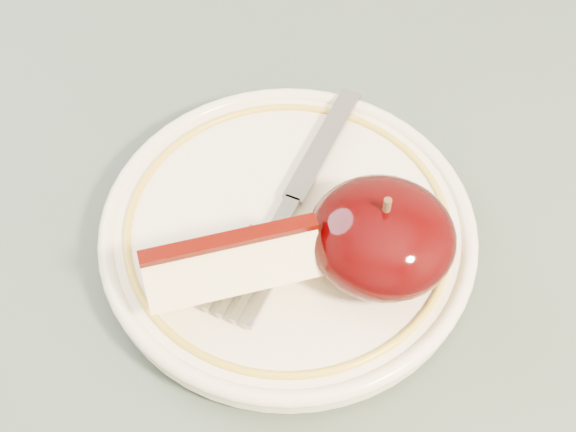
# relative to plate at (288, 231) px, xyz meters

# --- Properties ---
(plate) EXTENTS (0.21, 0.21, 0.02)m
(plate) POSITION_rel_plate_xyz_m (0.00, 0.00, 0.00)
(plate) COLOR white
(plate) RESTS_ON table
(apple_half) EXTENTS (0.08, 0.07, 0.05)m
(apple_half) POSITION_rel_plate_xyz_m (0.05, -0.01, 0.03)
(apple_half) COLOR black
(apple_half) RESTS_ON plate
(apple_wedge) EXTENTS (0.09, 0.08, 0.04)m
(apple_wedge) POSITION_rel_plate_xyz_m (-0.02, -0.04, 0.02)
(apple_wedge) COLOR #FFF0BB
(apple_wedge) RESTS_ON plate
(fork) EXTENTS (0.05, 0.17, 0.00)m
(fork) POSITION_rel_plate_xyz_m (-0.00, 0.01, 0.01)
(fork) COLOR gray
(fork) RESTS_ON plate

